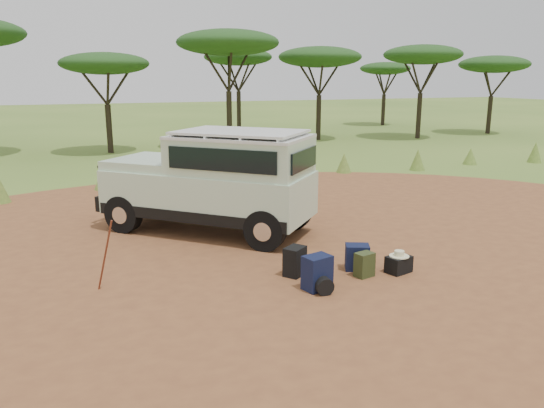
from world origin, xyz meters
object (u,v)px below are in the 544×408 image
object	(u,v)px
walking_staff	(105,256)
backpack_olive	(364,265)
duffel_navy	(357,257)
backpack_black	(295,261)
hard_case	(399,264)
backpack_navy	(317,273)
safari_vehicle	(214,183)

from	to	relation	value
walking_staff	backpack_olive	size ratio (longest dim) A/B	2.93
walking_staff	duffel_navy	xyz separation A→B (m)	(4.60, -0.64, -0.41)
backpack_black	hard_case	distance (m)	2.00
backpack_navy	hard_case	distance (m)	1.83
safari_vehicle	hard_case	xyz separation A→B (m)	(2.53, -3.96, -1.02)
walking_staff	backpack_black	bearing A→B (deg)	-50.11
safari_vehicle	backpack_olive	size ratio (longest dim) A/B	10.66
backpack_black	backpack_olive	distance (m)	1.30
safari_vehicle	backpack_navy	size ratio (longest dim) A/B	8.07
backpack_olive	hard_case	xyz separation A→B (m)	(0.73, -0.05, -0.07)
walking_staff	backpack_black	size ratio (longest dim) A/B	2.46
backpack_black	backpack_navy	distance (m)	0.76
walking_staff	backpack_black	world-z (taller)	walking_staff
walking_staff	hard_case	distance (m)	5.39
backpack_navy	hard_case	xyz separation A→B (m)	(1.82, 0.17, -0.15)
safari_vehicle	backpack_olive	world-z (taller)	safari_vehicle
backpack_black	duffel_navy	world-z (taller)	backpack_black
backpack_olive	hard_case	bearing A→B (deg)	-17.68
backpack_navy	duffel_navy	distance (m)	1.30
safari_vehicle	backpack_navy	distance (m)	4.28
walking_staff	duffel_navy	size ratio (longest dim) A/B	2.73
duffel_navy	walking_staff	bearing A→B (deg)	-163.11
safari_vehicle	duffel_navy	xyz separation A→B (m)	(1.86, -3.53, -0.94)
safari_vehicle	hard_case	bearing A→B (deg)	-14.11
backpack_navy	walking_staff	bearing A→B (deg)	145.67
backpack_black	hard_case	world-z (taller)	backpack_black
backpack_navy	duffel_navy	xyz separation A→B (m)	(1.15, 0.60, -0.06)
backpack_olive	hard_case	world-z (taller)	backpack_olive
walking_staff	duffel_navy	distance (m)	4.66
safari_vehicle	backpack_olive	distance (m)	4.40
backpack_olive	hard_case	size ratio (longest dim) A/B	1.02
safari_vehicle	walking_staff	xyz separation A→B (m)	(-2.74, -2.89, -0.53)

